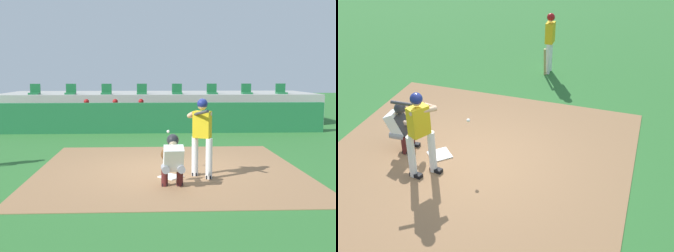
{
  "view_description": "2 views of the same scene",
  "coord_description": "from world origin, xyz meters",
  "views": [
    {
      "loc": [
        -0.5,
        -10.21,
        2.37
      ],
      "look_at": [
        0.0,
        0.7,
        1.0
      ],
      "focal_mm": 45.36,
      "sensor_mm": 36.0,
      "label": 1
    },
    {
      "loc": [
        7.47,
        3.17,
        5.49
      ],
      "look_at": [
        0.0,
        0.7,
        1.0
      ],
      "focal_mm": 49.65,
      "sensor_mm": 36.0,
      "label": 2
    }
  ],
  "objects": [
    {
      "name": "dugout_player_1",
      "position": [
        -1.89,
        7.34,
        0.67
      ],
      "size": [
        0.49,
        0.7,
        1.3
      ],
      "color": "#939399",
      "rests_on": "ground"
    },
    {
      "name": "dirt_infield",
      "position": [
        0.0,
        0.0,
        0.01
      ],
      "size": [
        6.4,
        6.4,
        0.01
      ],
      "primitive_type": "cube",
      "color": "#936B47",
      "rests_on": "ground"
    },
    {
      "name": "home_plate",
      "position": [
        0.0,
        -0.8,
        0.02
      ],
      "size": [
        0.62,
        0.62,
        0.02
      ],
      "primitive_type": "cube",
      "rotation": [
        0.0,
        0.0,
        0.79
      ],
      "color": "white",
      "rests_on": "dirt_infield"
    },
    {
      "name": "stadium_seat_4",
      "position": [
        0.81,
        9.38,
        1.53
      ],
      "size": [
        0.46,
        0.46,
        0.48
      ],
      "color": "#196033",
      "rests_on": "stands_platform"
    },
    {
      "name": "dugout_wall",
      "position": [
        0.0,
        6.5,
        0.6
      ],
      "size": [
        13.0,
        0.3,
        1.2
      ],
      "primitive_type": "cube",
      "color": "#1E6638",
      "rests_on": "ground"
    },
    {
      "name": "stadium_seat_7",
      "position": [
        5.69,
        9.38,
        1.53
      ],
      "size": [
        0.46,
        0.46,
        0.48
      ],
      "color": "#196033",
      "rests_on": "stands_platform"
    },
    {
      "name": "stadium_seat_1",
      "position": [
        -4.06,
        9.38,
        1.53
      ],
      "size": [
        0.46,
        0.46,
        0.48
      ],
      "color": "#196033",
      "rests_on": "stands_platform"
    },
    {
      "name": "stadium_seat_3",
      "position": [
        -0.81,
        9.38,
        1.53
      ],
      "size": [
        0.46,
        0.46,
        0.48
      ],
      "color": "#196033",
      "rests_on": "stands_platform"
    },
    {
      "name": "stadium_seat_2",
      "position": [
        -2.44,
        9.38,
        1.53
      ],
      "size": [
        0.46,
        0.46,
        0.48
      ],
      "color": "#196033",
      "rests_on": "stands_platform"
    },
    {
      "name": "dugout_player_2",
      "position": [
        -0.82,
        7.34,
        0.67
      ],
      "size": [
        0.49,
        0.7,
        1.3
      ],
      "color": "#939399",
      "rests_on": "ground"
    },
    {
      "name": "catcher_crouched",
      "position": [
        -0.02,
        -1.64,
        0.61
      ],
      "size": [
        0.49,
        1.9,
        1.13
      ],
      "color": "gray",
      "rests_on": "ground"
    },
    {
      "name": "stadium_seat_6",
      "position": [
        4.06,
        9.38,
        1.53
      ],
      "size": [
        0.46,
        0.46,
        0.48
      ],
      "color": "#196033",
      "rests_on": "stands_platform"
    },
    {
      "name": "dugout_bench",
      "position": [
        0.0,
        7.5,
        0.23
      ],
      "size": [
        11.8,
        0.44,
        0.45
      ],
      "primitive_type": "cube",
      "color": "olive",
      "rests_on": "ground"
    },
    {
      "name": "dugout_player_0",
      "position": [
        -3.08,
        7.34,
        0.67
      ],
      "size": [
        0.49,
        0.7,
        1.3
      ],
      "color": "#939399",
      "rests_on": "ground"
    },
    {
      "name": "stands_platform",
      "position": [
        0.0,
        10.9,
        0.7
      ],
      "size": [
        15.0,
        4.4,
        1.4
      ],
      "primitive_type": "cube",
      "color": "#9E9E99",
      "rests_on": "ground"
    },
    {
      "name": "stadium_seat_5",
      "position": [
        2.44,
        9.38,
        1.53
      ],
      "size": [
        0.46,
        0.46,
        0.48
      ],
      "color": "#196033",
      "rests_on": "stands_platform"
    },
    {
      "name": "ground_plane",
      "position": [
        0.0,
        0.0,
        0.0
      ],
      "size": [
        80.0,
        80.0,
        0.0
      ],
      "primitive_type": "plane",
      "color": "#2D6B2D"
    },
    {
      "name": "batter_at_plate",
      "position": [
        0.69,
        -0.81,
        1.04
      ],
      "size": [
        0.57,
        0.89,
        1.8
      ],
      "color": "silver",
      "rests_on": "ground"
    },
    {
      "name": "stadium_seat_0",
      "position": [
        -5.69,
        9.38,
        1.53
      ],
      "size": [
        0.46,
        0.46,
        0.48
      ],
      "color": "#196033",
      "rests_on": "stands_platform"
    }
  ]
}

